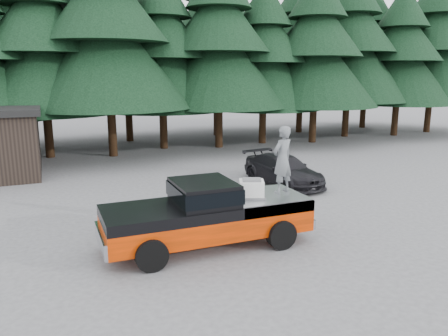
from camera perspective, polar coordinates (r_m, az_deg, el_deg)
name	(u,v)px	position (r m, az deg, el deg)	size (l,w,h in m)	color
ground	(218,235)	(13.55, -0.72, -8.70)	(120.00, 120.00, 0.00)	#4D4D50
pickup_truck	(207,224)	(12.49, -2.18, -7.31)	(6.00, 2.04, 1.33)	#DF3100
truck_cab	(204,192)	(12.17, -2.66, -3.10)	(1.66, 1.90, 0.59)	black
air_compressor	(252,189)	(12.64, 3.61, -2.79)	(0.70, 0.58, 0.48)	silver
man_on_bed	(282,160)	(13.09, 7.64, 1.10)	(0.73, 0.48, 2.01)	#595E61
parked_car	(283,170)	(19.51, 7.73, -0.25)	(1.82, 4.49, 1.30)	black
treeline	(123,26)	(29.53, -13.00, 17.59)	(60.15, 16.05, 17.50)	black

